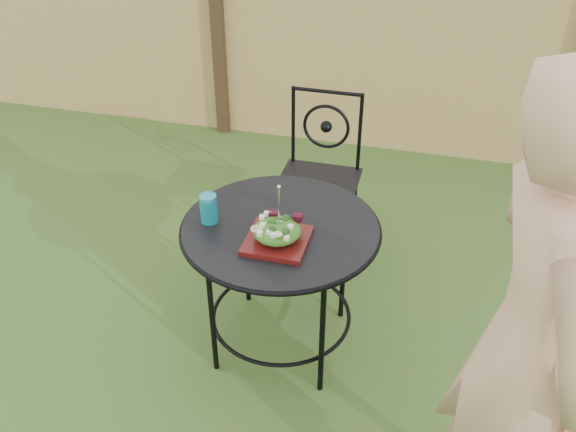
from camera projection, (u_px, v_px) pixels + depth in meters
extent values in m
plane|color=#254616|center=(324.00, 341.00, 3.32)|extent=(60.00, 60.00, 0.00)
cube|color=tan|center=(392.00, 35.00, 4.57)|extent=(8.00, 0.05, 1.80)
cube|color=black|center=(217.00, 15.00, 4.77)|extent=(0.09, 0.09, 1.90)
cylinder|color=black|center=(281.00, 228.00, 2.92)|extent=(0.90, 0.90, 0.02)
torus|color=black|center=(281.00, 229.00, 2.92)|extent=(0.92, 0.92, 0.02)
torus|color=black|center=(281.00, 314.00, 3.22)|extent=(0.70, 0.70, 0.02)
cylinder|color=black|center=(344.00, 264.00, 3.28)|extent=(0.03, 0.03, 0.71)
cylinder|color=black|center=(246.00, 248.00, 3.39)|extent=(0.03, 0.03, 0.71)
cylinder|color=black|center=(212.00, 315.00, 2.97)|extent=(0.03, 0.03, 0.71)
cylinder|color=black|center=(322.00, 335.00, 2.86)|extent=(0.03, 0.03, 0.71)
cube|color=black|center=(317.00, 184.00, 3.74)|extent=(0.46, 0.46, 0.03)
cylinder|color=black|center=(328.00, 92.00, 3.63)|extent=(0.42, 0.02, 0.02)
torus|color=black|center=(326.00, 127.00, 3.76)|extent=(0.28, 0.02, 0.28)
cylinder|color=black|center=(276.00, 230.00, 3.75)|extent=(0.02, 0.02, 0.44)
cylinder|color=black|center=(343.00, 241.00, 3.67)|extent=(0.02, 0.02, 0.44)
cylinder|color=black|center=(292.00, 195.00, 4.07)|extent=(0.02, 0.02, 0.44)
cylinder|color=black|center=(355.00, 204.00, 3.99)|extent=(0.02, 0.02, 0.44)
cylinder|color=black|center=(293.00, 126.00, 3.81)|extent=(0.02, 0.02, 0.50)
cylinder|color=black|center=(360.00, 134.00, 3.73)|extent=(0.02, 0.02, 0.50)
imported|color=tan|center=(531.00, 345.00, 2.00)|extent=(0.61, 0.78, 1.90)
cube|color=#42090B|center=(277.00, 241.00, 2.80)|extent=(0.27, 0.27, 0.02)
ellipsoid|color=#235614|center=(277.00, 231.00, 2.77)|extent=(0.21, 0.21, 0.08)
cylinder|color=silver|center=(279.00, 206.00, 2.70)|extent=(0.01, 0.01, 0.18)
cylinder|color=#0D8F9A|center=(209.00, 208.00, 2.91)|extent=(0.08, 0.08, 0.14)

